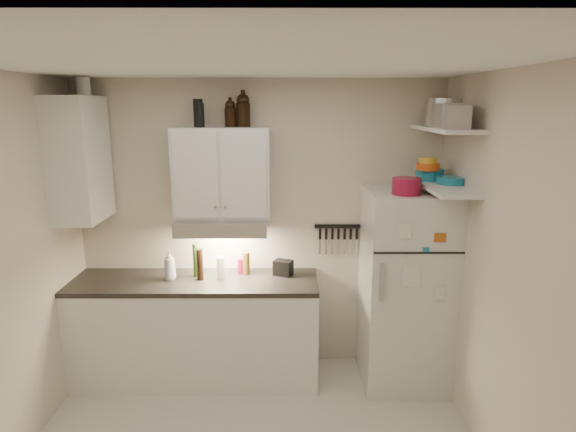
{
  "coord_description": "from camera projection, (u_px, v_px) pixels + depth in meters",
  "views": [
    {
      "loc": [
        0.24,
        -2.68,
        2.39
      ],
      "look_at": [
        0.25,
        0.9,
        1.55
      ],
      "focal_mm": 30.0,
      "sensor_mm": 36.0,
      "label": 1
    }
  ],
  "objects": [
    {
      "name": "ceiling",
      "position": [
        242.0,
        61.0,
        2.56
      ],
      "size": [
        3.2,
        3.0,
        0.02
      ],
      "primitive_type": "cube",
      "color": "white",
      "rests_on": "ground"
    },
    {
      "name": "back_wall",
      "position": [
        260.0,
        228.0,
        4.33
      ],
      "size": [
        3.2,
        0.02,
        2.6
      ],
      "primitive_type": "cube",
      "color": "beige",
      "rests_on": "ground"
    },
    {
      "name": "right_wall",
      "position": [
        517.0,
        291.0,
        2.86
      ],
      "size": [
        0.02,
        3.0,
        2.6
      ],
      "primitive_type": "cube",
      "color": "beige",
      "rests_on": "ground"
    },
    {
      "name": "base_cabinet",
      "position": [
        197.0,
        331.0,
        4.22
      ],
      "size": [
        2.1,
        0.6,
        0.88
      ],
      "primitive_type": "cube",
      "color": "white",
      "rests_on": "floor"
    },
    {
      "name": "countertop",
      "position": [
        195.0,
        282.0,
        4.11
      ],
      "size": [
        2.1,
        0.62,
        0.04
      ],
      "primitive_type": "cube",
      "color": "black",
      "rests_on": "base_cabinet"
    },
    {
      "name": "upper_cabinet",
      "position": [
        222.0,
        172.0,
        4.04
      ],
      "size": [
        0.8,
        0.33,
        0.75
      ],
      "primitive_type": "cube",
      "color": "white",
      "rests_on": "back_wall"
    },
    {
      "name": "side_cabinet",
      "position": [
        79.0,
        159.0,
        3.87
      ],
      "size": [
        0.33,
        0.55,
        1.0
      ],
      "primitive_type": "cube",
      "color": "white",
      "rests_on": "left_wall"
    },
    {
      "name": "range_hood",
      "position": [
        223.0,
        225.0,
        4.07
      ],
      "size": [
        0.76,
        0.46,
        0.12
      ],
      "primitive_type": "cube",
      "color": "silver",
      "rests_on": "back_wall"
    },
    {
      "name": "fridge",
      "position": [
        405.0,
        289.0,
        4.09
      ],
      "size": [
        0.7,
        0.68,
        1.7
      ],
      "primitive_type": "cube",
      "color": "silver",
      "rests_on": "floor"
    },
    {
      "name": "shelf_hi",
      "position": [
        446.0,
        129.0,
        3.66
      ],
      "size": [
        0.3,
        0.95,
        0.03
      ],
      "primitive_type": "cube",
      "color": "white",
      "rests_on": "right_wall"
    },
    {
      "name": "shelf_lo",
      "position": [
        441.0,
        186.0,
        3.75
      ],
      "size": [
        0.3,
        0.95,
        0.03
      ],
      "primitive_type": "cube",
      "color": "white",
      "rests_on": "right_wall"
    },
    {
      "name": "knife_strip",
      "position": [
        338.0,
        226.0,
        4.3
      ],
      "size": [
        0.42,
        0.02,
        0.03
      ],
      "primitive_type": "cube",
      "color": "black",
      "rests_on": "back_wall"
    },
    {
      "name": "dutch_oven",
      "position": [
        407.0,
        186.0,
        3.72
      ],
      "size": [
        0.29,
        0.29,
        0.13
      ],
      "primitive_type": "cylinder",
      "rotation": [
        0.0,
        0.0,
        0.33
      ],
      "color": "maroon",
      "rests_on": "fridge"
    },
    {
      "name": "book_stack",
      "position": [
        443.0,
        190.0,
        3.72
      ],
      "size": [
        0.17,
        0.22,
        0.07
      ],
      "primitive_type": "cube",
      "rotation": [
        0.0,
        0.0,
        0.02
      ],
      "color": "#B55A16",
      "rests_on": "fridge"
    },
    {
      "name": "spice_jar",
      "position": [
        415.0,
        185.0,
        3.85
      ],
      "size": [
        0.08,
        0.08,
        0.1
      ],
      "primitive_type": "cylinder",
      "rotation": [
        0.0,
        0.0,
        -0.35
      ],
      "color": "silver",
      "rests_on": "fridge"
    },
    {
      "name": "stock_pot",
      "position": [
        445.0,
        112.0,
        3.85
      ],
      "size": [
        0.36,
        0.36,
        0.21
      ],
      "primitive_type": "cylinder",
      "rotation": [
        0.0,
        0.0,
        0.21
      ],
      "color": "silver",
      "rests_on": "shelf_hi"
    },
    {
      "name": "tin_a",
      "position": [
        450.0,
        116.0,
        3.48
      ],
      "size": [
        0.18,
        0.17,
        0.18
      ],
      "primitive_type": "cube",
      "rotation": [
        0.0,
        0.0,
        0.04
      ],
      "color": "#AAAAAD",
      "rests_on": "shelf_hi"
    },
    {
      "name": "tin_b",
      "position": [
        458.0,
        117.0,
        3.34
      ],
      "size": [
        0.19,
        0.19,
        0.16
      ],
      "primitive_type": "cube",
      "rotation": [
        0.0,
        0.0,
        -0.25
      ],
      "color": "#AAAAAD",
      "rests_on": "shelf_hi"
    },
    {
      "name": "bowl_teal",
      "position": [
        429.0,
        174.0,
        3.95
      ],
      "size": [
        0.23,
        0.23,
        0.09
      ],
      "primitive_type": "cylinder",
      "color": "teal",
      "rests_on": "shelf_lo"
    },
    {
      "name": "bowl_orange",
      "position": [
        428.0,
        167.0,
        3.87
      ],
      "size": [
        0.18,
        0.18,
        0.06
      ],
      "primitive_type": "cylinder",
      "color": "#D24C13",
      "rests_on": "bowl_teal"
    },
    {
      "name": "bowl_yellow",
      "position": [
        428.0,
        160.0,
        3.86
      ],
      "size": [
        0.14,
        0.14,
        0.05
      ],
      "primitive_type": "cylinder",
      "color": "gold",
      "rests_on": "bowl_orange"
    },
    {
      "name": "plates",
      "position": [
        451.0,
        180.0,
        3.75
      ],
      "size": [
        0.27,
        0.27,
        0.06
      ],
      "primitive_type": "cylinder",
      "rotation": [
        0.0,
        0.0,
        0.24
      ],
      "color": "teal",
      "rests_on": "shelf_lo"
    },
    {
      "name": "growler_a",
      "position": [
        230.0,
        113.0,
        3.95
      ],
      "size": [
        0.11,
        0.11,
        0.22
      ],
      "primitive_type": null,
      "rotation": [
        0.0,
        0.0,
        0.19
      ],
      "color": "black",
      "rests_on": "upper_cabinet"
    },
    {
      "name": "growler_b",
      "position": [
        243.0,
        110.0,
        3.97
      ],
      "size": [
        0.15,
        0.15,
        0.28
      ],
      "primitive_type": null,
      "rotation": [
        0.0,
        0.0,
        -0.34
      ],
      "color": "black",
      "rests_on": "upper_cabinet"
    },
    {
      "name": "thermos_a",
      "position": [
        200.0,
        115.0,
        3.87
      ],
      "size": [
        0.07,
        0.07,
        0.19
      ],
      "primitive_type": "cylinder",
      "rotation": [
        0.0,
        0.0,
        -0.08
      ],
      "color": "black",
      "rests_on": "upper_cabinet"
    },
    {
      "name": "thermos_b",
      "position": [
        198.0,
        113.0,
        3.94
      ],
      "size": [
        0.09,
        0.09,
        0.23
      ],
      "primitive_type": "cylinder",
      "rotation": [
        0.0,
        0.0,
        -0.16
      ],
      "color": "black",
      "rests_on": "upper_cabinet"
    },
    {
      "name": "side_jar",
      "position": [
        83.0,
        86.0,
        3.8
      ],
      "size": [
        0.14,
        0.14,
        0.14
      ],
      "primitive_type": "cylinder",
      "rotation": [
        0.0,
        0.0,
        0.37
      ],
      "color": "silver",
      "rests_on": "side_cabinet"
    },
    {
      "name": "soap_bottle",
      "position": [
        170.0,
        263.0,
        4.09
      ],
      "size": [
        0.15,
        0.15,
        0.29
      ],
      "primitive_type": "imported",
      "rotation": [
        0.0,
        0.0,
        0.4
      ],
      "color": "white",
      "rests_on": "countertop"
    },
    {
      "name": "pepper_mill",
      "position": [
        246.0,
        263.0,
        4.23
      ],
      "size": [
        0.07,
        0.07,
        0.2
      ],
      "primitive_type": "cylinder",
      "rotation": [
        0.0,
        0.0,
        0.16
      ],
      "color": "brown",
      "rests_on": "countertop"
    },
    {
      "name": "oil_bottle",
      "position": [
        196.0,
        260.0,
        4.17
      ],
      "size": [
        0.07,
        0.07,
        0.29
      ],
      "primitive_type": "cylinder",
      "rotation": [
        0.0,
        0.0,
        0.29
      ],
      "color": "#345916",
      "rests_on": "countertop"
    },
    {
      "name": "vinegar_bottle",
      "position": [
        200.0,
        264.0,
        4.08
      ],
      "size": [
        0.07,
        0.07,
        0.27
      ],
      "primitive_type": "cylinder",
      "rotation": [
        0.0,
        0.0,
        0.4
      ],
      "color": "black",
      "rests_on": "countertop"
    },
    {
      "name": "clear_bottle",
      "position": [
        221.0,
        268.0,
        4.11
      ],
      "size": [
        0.08,
        0.08,
        0.2
      ],
      "primitive_type": "cylinder",
      "rotation": [
        0.0,
        0.0,
        -0.34
      ],
      "color": "silver",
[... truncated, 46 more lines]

